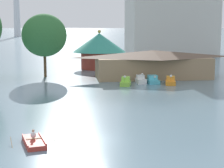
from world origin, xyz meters
TOP-DOWN VIEW (x-y plane):
  - ground_plane at (0.00, 0.00)m, footprint 2000.00×2000.00m
  - rowboat_with_rower at (-4.77, -0.64)m, footprint 3.81×3.88m
  - pedal_boat_lime at (7.20, 27.88)m, footprint 2.16×3.10m
  - pedal_boat_white at (9.96, 29.63)m, footprint 1.50×2.43m
  - pedal_boat_cyan at (11.93, 29.50)m, footprint 1.74×2.86m
  - pedal_boat_orange at (14.40, 27.89)m, footprint 2.17×3.13m
  - boathouse at (13.32, 35.69)m, footprint 21.39×9.14m
  - green_roof_pavilion at (5.30, 51.35)m, footprint 11.31×11.31m
  - shoreline_tree_mid at (-5.67, 39.51)m, footprint 8.00×8.00m
  - background_building_block at (30.07, 84.49)m, footprint 25.85×17.74m

SIDE VIEW (x-z plane):
  - ground_plane at x=0.00m, z-range 0.00..0.00m
  - rowboat_with_rower at x=-4.77m, z-range -0.49..0.92m
  - pedal_boat_cyan at x=11.93m, z-range -0.18..1.20m
  - pedal_boat_orange at x=14.40m, z-range -0.35..1.38m
  - pedal_boat_lime at x=7.20m, z-range -0.33..1.39m
  - pedal_boat_white at x=9.96m, z-range -0.35..1.45m
  - boathouse at x=13.32m, z-range 0.11..5.03m
  - green_roof_pavilion at x=5.30m, z-range 0.30..8.58m
  - shoreline_tree_mid at x=-5.67m, z-range 1.83..13.13m
  - background_building_block at x=30.07m, z-range 0.02..28.97m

